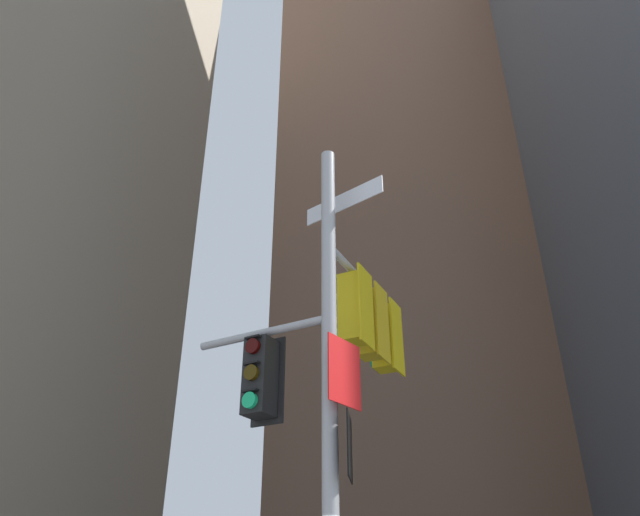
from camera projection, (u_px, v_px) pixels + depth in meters
name	position (u px, v px, depth m)	size (l,w,h in m)	color
building_mid_block	(407.00, 243.00, 37.36)	(14.31, 14.31, 41.60)	brown
signal_pole_assembly	(340.00, 358.00, 8.11)	(2.89, 2.47, 7.39)	#B2B2B5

